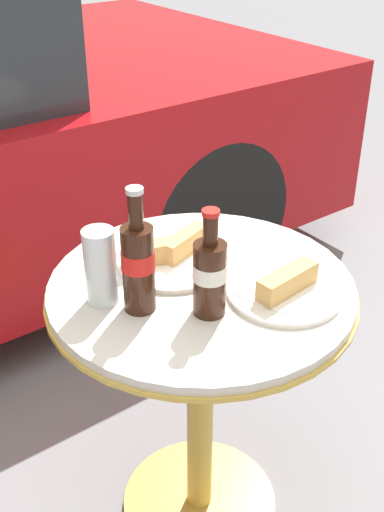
{
  "coord_description": "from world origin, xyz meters",
  "views": [
    {
      "loc": [
        -0.69,
        -0.9,
        1.44
      ],
      "look_at": [
        0.0,
        0.03,
        0.75
      ],
      "focal_mm": 45.0,
      "sensor_mm": 36.0,
      "label": 1
    }
  ],
  "objects": [
    {
      "name": "ground_plane",
      "position": [
        0.0,
        0.0,
        0.0
      ],
      "size": [
        30.0,
        30.0,
        0.0
      ],
      "primitive_type": "plane",
      "color": "slate"
    },
    {
      "name": "bistro_table",
      "position": [
        0.0,
        0.0,
        0.52
      ],
      "size": [
        0.66,
        0.66,
        0.7
      ],
      "color": "gold",
      "rests_on": "ground_plane"
    },
    {
      "name": "cola_bottle_left",
      "position": [
        -0.05,
        -0.09,
        0.79
      ],
      "size": [
        0.07,
        0.07,
        0.22
      ],
      "color": "#33190F",
      "rests_on": "bistro_table"
    },
    {
      "name": "cola_bottle_right",
      "position": [
        -0.15,
        0.0,
        0.81
      ],
      "size": [
        0.07,
        0.07,
        0.26
      ],
      "color": "#33190F",
      "rests_on": "bistro_table"
    },
    {
      "name": "drinking_glass",
      "position": [
        -0.2,
        0.07,
        0.78
      ],
      "size": [
        0.06,
        0.06,
        0.16
      ],
      "color": "#C68923",
      "rests_on": "bistro_table"
    },
    {
      "name": "lunch_plate_near",
      "position": [
        0.11,
        -0.14,
        0.72
      ],
      "size": [
        0.23,
        0.23,
        0.06
      ],
      "color": "silver",
      "rests_on": "bistro_table"
    },
    {
      "name": "lunch_plate_far",
      "position": [
        -0.01,
        0.1,
        0.72
      ],
      "size": [
        0.24,
        0.24,
        0.06
      ],
      "color": "silver",
      "rests_on": "bistro_table"
    }
  ]
}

